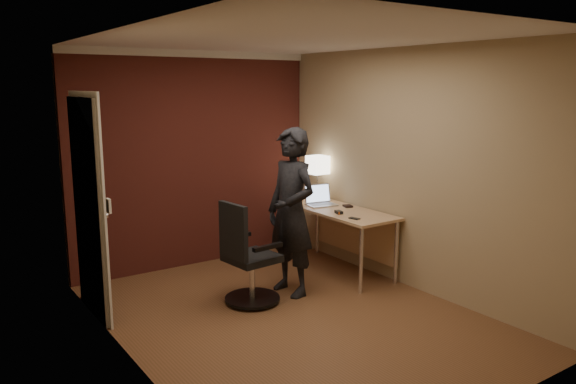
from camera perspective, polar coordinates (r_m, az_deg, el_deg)
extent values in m
plane|color=brown|center=(5.34, 0.27, -12.46)|extent=(4.00, 4.00, 0.00)
plane|color=white|center=(4.93, 0.30, 15.34)|extent=(4.00, 4.00, 0.00)
plane|color=tan|center=(6.70, -9.56, 3.27)|extent=(3.00, 0.00, 3.00)
plane|color=tan|center=(3.57, 19.03, -3.73)|extent=(3.00, 0.00, 3.00)
plane|color=tan|center=(4.32, -16.26, -1.12)|extent=(0.00, 4.00, 4.00)
plane|color=tan|center=(5.96, 12.20, 2.25)|extent=(0.00, 4.00, 4.00)
cube|color=maroon|center=(6.68, -9.45, 3.24)|extent=(2.98, 0.06, 2.50)
cube|color=silver|center=(6.62, -9.75, 13.67)|extent=(3.00, 0.08, 0.08)
cube|color=silver|center=(3.51, 19.74, 15.93)|extent=(3.00, 0.08, 0.08)
cube|color=silver|center=(4.26, -16.62, 15.08)|extent=(0.08, 4.00, 0.08)
cube|color=silver|center=(5.88, 12.40, 13.96)|extent=(0.08, 4.00, 0.08)
cube|color=silver|center=(5.41, -19.59, -1.68)|extent=(0.05, 0.82, 2.02)
cube|color=silver|center=(5.42, -19.44, -1.66)|extent=(0.02, 0.92, 2.12)
cylinder|color=silver|center=(5.11, -18.13, -2.29)|extent=(0.05, 0.05, 0.05)
cube|color=silver|center=(4.77, -17.76, -1.35)|extent=(0.02, 0.08, 0.12)
cube|color=#D7B07C|center=(6.39, 5.05, -1.87)|extent=(0.60, 1.50, 0.03)
cube|color=#D7B07C|center=(6.63, 6.87, -3.96)|extent=(0.02, 1.38, 0.54)
cylinder|color=silver|center=(5.82, 7.44, -6.90)|extent=(0.04, 0.04, 0.70)
cylinder|color=silver|center=(6.86, -0.30, -4.07)|extent=(0.04, 0.04, 0.70)
cylinder|color=silver|center=(6.15, 10.92, -6.03)|extent=(0.04, 0.04, 0.70)
cylinder|color=silver|center=(7.15, 3.01, -3.48)|extent=(0.04, 0.04, 0.70)
cube|color=silver|center=(6.94, 3.00, -0.63)|extent=(0.11, 0.11, 0.01)
cylinder|color=silver|center=(6.91, 3.01, 0.65)|extent=(0.01, 0.01, 0.30)
cube|color=white|center=(6.87, 3.03, 2.78)|extent=(0.22, 0.22, 0.22)
cube|color=silver|center=(6.56, 3.44, -1.30)|extent=(0.36, 0.28, 0.01)
cube|color=silver|center=(6.64, 2.99, -0.12)|extent=(0.33, 0.11, 0.22)
cube|color=#B2CCF2|center=(6.63, 3.04, -0.14)|extent=(0.30, 0.10, 0.19)
cube|color=gray|center=(6.55, 3.50, -1.25)|extent=(0.30, 0.18, 0.00)
cube|color=black|center=(6.16, 5.18, -2.06)|extent=(0.08, 0.11, 0.03)
cube|color=black|center=(5.94, 6.76, -2.68)|extent=(0.08, 0.12, 0.01)
cube|color=black|center=(6.50, 6.09, -1.42)|extent=(0.12, 0.13, 0.02)
cylinder|color=black|center=(5.65, -3.64, -10.73)|extent=(0.54, 0.54, 0.03)
cylinder|color=silver|center=(5.58, -3.66, -8.78)|extent=(0.06, 0.06, 0.41)
cube|color=black|center=(5.51, -3.69, -6.68)|extent=(0.49, 0.49, 0.07)
cube|color=black|center=(5.31, -5.58, -4.01)|extent=(0.09, 0.41, 0.53)
cube|color=black|center=(5.66, -5.25, -4.49)|extent=(0.33, 0.08, 0.04)
cube|color=black|center=(5.27, -2.06, -5.61)|extent=(0.33, 0.08, 0.04)
imported|color=black|center=(5.66, 0.35, -2.06)|extent=(0.47, 0.66, 1.70)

